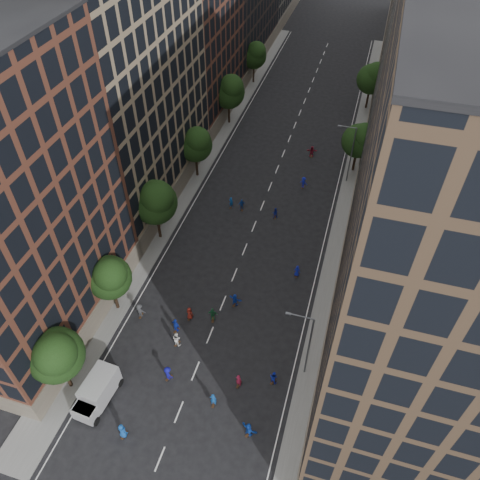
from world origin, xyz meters
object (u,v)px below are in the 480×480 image
(cargo_van, at_px, (97,392))
(skater_1, at_px, (213,400))
(skater_0, at_px, (122,431))
(skater_2, at_px, (274,377))
(streetlamp_far, at_px, (350,152))
(streetlamp_near, at_px, (307,343))

(cargo_van, bearing_deg, skater_1, 18.41)
(skater_0, height_order, skater_2, skater_0)
(streetlamp_far, distance_m, cargo_van, 45.41)
(cargo_van, bearing_deg, skater_2, 27.27)
(streetlamp_near, relative_size, cargo_van, 1.70)
(skater_1, xyz_separation_m, skater_2, (4.93, 3.91, -0.08))
(streetlamp_near, distance_m, streetlamp_far, 33.00)
(streetlamp_far, xyz_separation_m, skater_1, (-7.46, -38.81, -4.27))
(skater_1, bearing_deg, streetlamp_far, -105.80)
(skater_0, distance_m, skater_2, 14.90)
(cargo_van, distance_m, skater_1, 11.03)
(streetlamp_near, distance_m, skater_0, 18.56)
(streetlamp_near, bearing_deg, skater_2, -143.02)
(skater_1, bearing_deg, streetlamp_near, -147.00)
(streetlamp_far, relative_size, skater_0, 4.83)
(streetlamp_near, distance_m, skater_1, 10.38)
(streetlamp_near, bearing_deg, skater_1, -142.08)
(streetlamp_near, height_order, streetlamp_far, same)
(streetlamp_far, distance_m, skater_0, 46.47)
(streetlamp_far, bearing_deg, skater_1, -100.89)
(streetlamp_near, xyz_separation_m, skater_1, (-7.46, -5.81, -4.27))
(cargo_van, relative_size, skater_0, 2.84)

